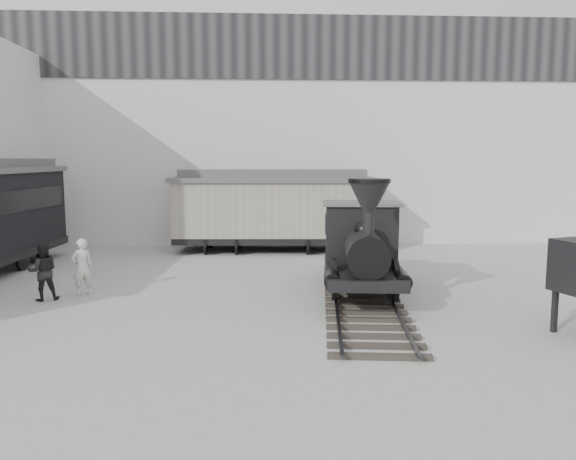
{
  "coord_description": "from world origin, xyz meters",
  "views": [
    {
      "loc": [
        -0.9,
        -13.61,
        4.24
      ],
      "look_at": [
        0.03,
        3.98,
        2.0
      ],
      "focal_mm": 35.0,
      "sensor_mm": 36.0,
      "label": 1
    }
  ],
  "objects": [
    {
      "name": "visitor_a",
      "position": [
        -6.42,
        3.91,
        0.89
      ],
      "size": [
        0.78,
        0.72,
        1.79
      ],
      "primitive_type": "imported",
      "rotation": [
        0.0,
        0.0,
        3.75
      ],
      "color": "silver",
      "rests_on": "ground"
    },
    {
      "name": "visitor_b",
      "position": [
        -7.38,
        3.28,
        0.89
      ],
      "size": [
        1.05,
        0.94,
        1.78
      ],
      "primitive_type": "imported",
      "rotation": [
        0.0,
        0.0,
        3.5
      ],
      "color": "black",
      "rests_on": "ground"
    },
    {
      "name": "north_wall",
      "position": [
        0.0,
        14.98,
        5.55
      ],
      "size": [
        34.0,
        2.51,
        11.0
      ],
      "color": "silver",
      "rests_on": "ground"
    },
    {
      "name": "locomotive",
      "position": [
        2.27,
        3.4,
        1.34
      ],
      "size": [
        3.34,
        10.45,
        3.63
      ],
      "rotation": [
        0.0,
        0.0,
        -0.11
      ],
      "color": "#362F2A",
      "rests_on": "ground"
    },
    {
      "name": "boxcar",
      "position": [
        -0.26,
        12.04,
        1.97
      ],
      "size": [
        9.3,
        3.29,
        3.76
      ],
      "rotation": [
        0.0,
        0.0,
        -0.05
      ],
      "color": "black",
      "rests_on": "ground"
    },
    {
      "name": "ground",
      "position": [
        0.0,
        0.0,
        0.0
      ],
      "size": [
        90.0,
        90.0,
        0.0
      ],
      "primitive_type": "plane",
      "color": "#9E9E9B"
    }
  ]
}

